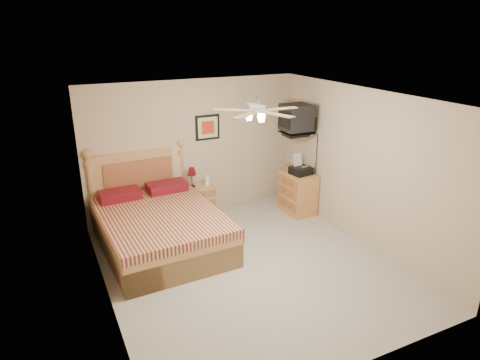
% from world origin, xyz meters
% --- Properties ---
extents(floor, '(4.50, 4.50, 0.00)m').
position_xyz_m(floor, '(0.00, 0.00, 0.00)').
color(floor, '#A19B92').
rests_on(floor, ground).
extents(ceiling, '(4.00, 4.50, 0.04)m').
position_xyz_m(ceiling, '(0.00, 0.00, 2.50)').
color(ceiling, white).
rests_on(ceiling, ground).
extents(wall_back, '(4.00, 0.04, 2.50)m').
position_xyz_m(wall_back, '(0.00, 2.25, 1.25)').
color(wall_back, tan).
rests_on(wall_back, ground).
extents(wall_front, '(4.00, 0.04, 2.50)m').
position_xyz_m(wall_front, '(0.00, -2.25, 1.25)').
color(wall_front, tan).
rests_on(wall_front, ground).
extents(wall_left, '(0.04, 4.50, 2.50)m').
position_xyz_m(wall_left, '(-2.00, 0.00, 1.25)').
color(wall_left, tan).
rests_on(wall_left, ground).
extents(wall_right, '(0.04, 4.50, 2.50)m').
position_xyz_m(wall_right, '(2.00, 0.00, 1.25)').
color(wall_right, tan).
rests_on(wall_right, ground).
extents(bed, '(1.84, 2.36, 1.48)m').
position_xyz_m(bed, '(-1.00, 1.12, 0.74)').
color(bed, tan).
rests_on(bed, ground).
extents(nightstand, '(0.57, 0.44, 0.59)m').
position_xyz_m(nightstand, '(-0.03, 2.00, 0.30)').
color(nightstand, '#A27547').
rests_on(nightstand, ground).
extents(table_lamp, '(0.25, 0.25, 0.37)m').
position_xyz_m(table_lamp, '(-0.14, 2.04, 0.78)').
color(table_lamp, '#560610').
rests_on(table_lamp, nightstand).
extents(lotion_bottle, '(0.09, 0.09, 0.23)m').
position_xyz_m(lotion_bottle, '(0.14, 1.98, 0.70)').
color(lotion_bottle, white).
rests_on(lotion_bottle, nightstand).
extents(framed_picture, '(0.46, 0.04, 0.46)m').
position_xyz_m(framed_picture, '(0.27, 2.23, 1.62)').
color(framed_picture, black).
rests_on(framed_picture, wall_back).
extents(dresser, '(0.49, 0.69, 0.79)m').
position_xyz_m(dresser, '(1.73, 1.36, 0.39)').
color(dresser, '#AC6A3E').
rests_on(dresser, ground).
extents(fax_machine, '(0.38, 0.40, 0.36)m').
position_xyz_m(fax_machine, '(1.73, 1.31, 0.97)').
color(fax_machine, black).
rests_on(fax_machine, dresser).
extents(magazine_lower, '(0.27, 0.32, 0.03)m').
position_xyz_m(magazine_lower, '(1.71, 1.62, 0.80)').
color(magazine_lower, '#B9A991').
rests_on(magazine_lower, dresser).
extents(magazine_upper, '(0.31, 0.33, 0.02)m').
position_xyz_m(magazine_upper, '(1.72, 1.66, 0.82)').
color(magazine_upper, gray).
rests_on(magazine_upper, magazine_lower).
extents(wall_tv, '(0.56, 0.46, 0.58)m').
position_xyz_m(wall_tv, '(1.75, 1.34, 1.81)').
color(wall_tv, black).
rests_on(wall_tv, wall_right).
extents(ceiling_fan, '(1.14, 1.14, 0.28)m').
position_xyz_m(ceiling_fan, '(0.00, -0.20, 2.36)').
color(ceiling_fan, silver).
rests_on(ceiling_fan, ceiling).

